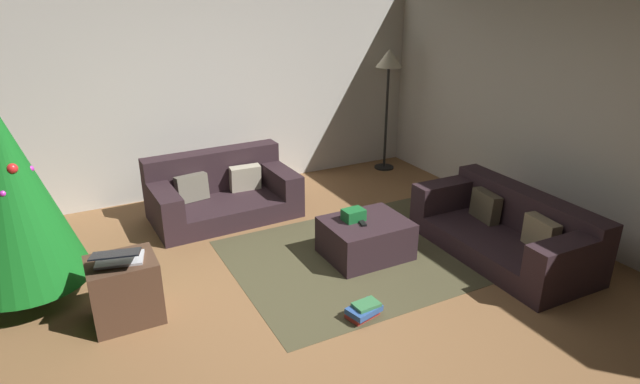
# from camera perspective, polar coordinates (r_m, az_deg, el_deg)

# --- Properties ---
(ground_plane) EXTENTS (6.40, 6.40, 0.00)m
(ground_plane) POSITION_cam_1_polar(r_m,az_deg,el_deg) (4.41, -1.54, -13.08)
(ground_plane) COLOR brown
(rear_partition) EXTENTS (6.40, 0.12, 2.60)m
(rear_partition) POSITION_cam_1_polar(r_m,az_deg,el_deg) (6.70, -13.80, 10.70)
(rear_partition) COLOR beige
(rear_partition) RESTS_ON ground_plane
(corner_partition) EXTENTS (0.12, 6.40, 2.60)m
(corner_partition) POSITION_cam_1_polar(r_m,az_deg,el_deg) (5.86, 27.33, 7.35)
(corner_partition) COLOR beige
(corner_partition) RESTS_ON ground_plane
(couch_left) EXTENTS (1.65, 0.97, 0.71)m
(couch_left) POSITION_cam_1_polar(r_m,az_deg,el_deg) (6.16, -10.79, -0.06)
(couch_left) COLOR #2D1E23
(couch_left) RESTS_ON ground_plane
(couch_right) EXTENTS (0.92, 1.83, 0.62)m
(couch_right) POSITION_cam_1_polar(r_m,az_deg,el_deg) (5.51, 19.86, -3.96)
(couch_right) COLOR #2D1E23
(couch_right) RESTS_ON ground_plane
(ottoman) EXTENTS (0.80, 0.64, 0.38)m
(ottoman) POSITION_cam_1_polar(r_m,az_deg,el_deg) (5.18, 5.01, -5.07)
(ottoman) COLOR #2D1E23
(ottoman) RESTS_ON ground_plane
(gift_box) EXTENTS (0.21, 0.16, 0.11)m
(gift_box) POSITION_cam_1_polar(r_m,az_deg,el_deg) (5.08, 3.69, -2.51)
(gift_box) COLOR #19662D
(gift_box) RESTS_ON ottoman
(tv_remote) EXTENTS (0.09, 0.17, 0.02)m
(tv_remote) POSITION_cam_1_polar(r_m,az_deg,el_deg) (5.04, 4.60, -3.32)
(tv_remote) COLOR black
(tv_remote) RESTS_ON ottoman
(christmas_tree) EXTENTS (1.01, 1.01, 1.84)m
(christmas_tree) POSITION_cam_1_polar(r_m,az_deg,el_deg) (4.81, -30.79, -0.15)
(christmas_tree) COLOR brown
(christmas_tree) RESTS_ON ground_plane
(side_table) EXTENTS (0.52, 0.44, 0.53)m
(side_table) POSITION_cam_1_polar(r_m,az_deg,el_deg) (4.48, -20.58, -10.00)
(side_table) COLOR #4C3323
(side_table) RESTS_ON ground_plane
(laptop) EXTENTS (0.43, 0.44, 0.16)m
(laptop) POSITION_cam_1_polar(r_m,az_deg,el_deg) (4.28, -21.21, -6.69)
(laptop) COLOR silver
(laptop) RESTS_ON side_table
(book_stack) EXTENTS (0.30, 0.25, 0.13)m
(book_stack) POSITION_cam_1_polar(r_m,az_deg,el_deg) (4.34, 4.81, -12.79)
(book_stack) COLOR #B7332D
(book_stack) RESTS_ON ground_plane
(corner_lamp) EXTENTS (0.36, 0.36, 1.70)m
(corner_lamp) POSITION_cam_1_polar(r_m,az_deg,el_deg) (7.39, 7.53, 13.32)
(corner_lamp) COLOR black
(corner_lamp) RESTS_ON ground_plane
(area_rug) EXTENTS (2.60, 2.00, 0.01)m
(area_rug) POSITION_cam_1_polar(r_m,az_deg,el_deg) (5.26, 4.94, -6.87)
(area_rug) COLOR #47432B
(area_rug) RESTS_ON ground_plane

